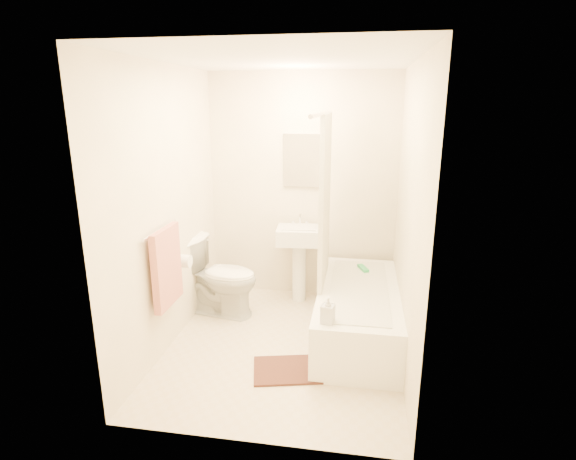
% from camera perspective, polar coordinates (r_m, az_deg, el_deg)
% --- Properties ---
extents(floor, '(2.40, 2.40, 0.00)m').
position_cam_1_polar(floor, '(4.13, -0.58, -14.45)').
color(floor, beige).
rests_on(floor, ground).
extents(ceiling, '(2.40, 2.40, 0.00)m').
position_cam_1_polar(ceiling, '(3.58, -0.69, 20.95)').
color(ceiling, white).
rests_on(ceiling, ground).
extents(wall_back, '(2.00, 0.02, 2.40)m').
position_cam_1_polar(wall_back, '(4.83, 1.83, 5.31)').
color(wall_back, beige).
rests_on(wall_back, ground).
extents(wall_left, '(0.02, 2.40, 2.40)m').
position_cam_1_polar(wall_left, '(3.96, -15.04, 2.45)').
color(wall_left, beige).
rests_on(wall_left, ground).
extents(wall_right, '(0.02, 2.40, 2.40)m').
position_cam_1_polar(wall_right, '(3.64, 15.08, 1.28)').
color(wall_right, beige).
rests_on(wall_right, ground).
extents(mirror, '(0.40, 0.03, 0.55)m').
position_cam_1_polar(mirror, '(4.77, 1.83, 8.82)').
color(mirror, white).
rests_on(mirror, wall_back).
extents(curtain_rod, '(0.03, 1.70, 0.03)m').
position_cam_1_polar(curtain_rod, '(3.63, 4.44, 14.52)').
color(curtain_rod, silver).
rests_on(curtain_rod, wall_back).
extents(shower_curtain, '(0.04, 0.80, 1.55)m').
position_cam_1_polar(shower_curtain, '(4.11, 4.70, 3.70)').
color(shower_curtain, silver).
rests_on(shower_curtain, curtain_rod).
extents(towel_bar, '(0.02, 0.60, 0.02)m').
position_cam_1_polar(towel_bar, '(3.75, -15.91, 0.06)').
color(towel_bar, silver).
rests_on(towel_bar, wall_left).
extents(towel, '(0.06, 0.45, 0.66)m').
position_cam_1_polar(towel, '(3.84, -15.14, -4.56)').
color(towel, '#CC7266').
rests_on(towel, towel_bar).
extents(toilet_paper, '(0.11, 0.12, 0.12)m').
position_cam_1_polar(toilet_paper, '(4.18, -13.01, -3.88)').
color(toilet_paper, white).
rests_on(toilet_paper, wall_left).
extents(toilet, '(0.86, 0.57, 0.78)m').
position_cam_1_polar(toilet, '(4.61, -8.68, -5.89)').
color(toilet, white).
rests_on(toilet, floor).
extents(sink, '(0.49, 0.41, 0.90)m').
position_cam_1_polar(sink, '(4.80, 1.42, -4.00)').
color(sink, silver).
rests_on(sink, floor).
extents(bathtub, '(0.72, 1.64, 0.46)m').
position_cam_1_polar(bathtub, '(4.24, 8.84, -10.27)').
color(bathtub, white).
rests_on(bathtub, floor).
extents(bath_mat, '(0.62, 0.52, 0.02)m').
position_cam_1_polar(bath_mat, '(3.79, -0.05, -17.33)').
color(bath_mat, '#51281F').
rests_on(bath_mat, floor).
extents(soap_bottle, '(0.11, 0.12, 0.21)m').
position_cam_1_polar(soap_bottle, '(3.47, 5.08, -10.06)').
color(soap_bottle, white).
rests_on(soap_bottle, bathtub).
extents(scrub_brush, '(0.12, 0.19, 0.04)m').
position_cam_1_polar(scrub_brush, '(4.58, 9.51, -4.85)').
color(scrub_brush, green).
rests_on(scrub_brush, bathtub).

